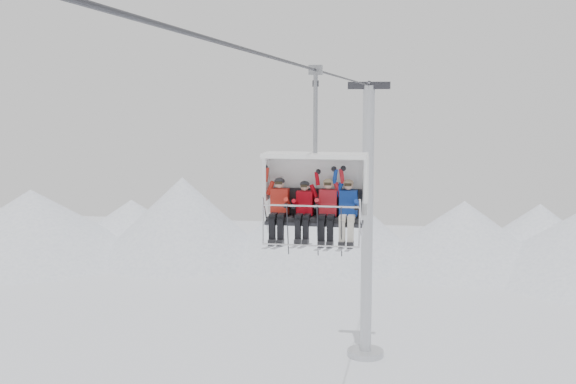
% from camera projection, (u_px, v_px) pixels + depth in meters
% --- Properties ---
extents(ridgeline, '(72.00, 21.00, 7.00)m').
position_uv_depth(ridgeline, '(363.00, 228.00, 55.31)').
color(ridgeline, white).
rests_on(ridgeline, ground).
extents(lift_tower_right, '(2.00, 1.80, 13.48)m').
position_uv_depth(lift_tower_right, '(367.00, 241.00, 35.08)').
color(lift_tower_right, '#B2B5BA').
rests_on(lift_tower_right, ground).
extents(haul_cable, '(0.06, 50.00, 0.06)m').
position_uv_depth(haul_cable, '(288.00, 62.00, 12.63)').
color(haul_cable, '#2E2E33').
rests_on(haul_cable, lift_tower_left).
extents(chairlift_carrier, '(2.35, 1.17, 3.98)m').
position_uv_depth(chairlift_carrier, '(316.00, 186.00, 16.54)').
color(chairlift_carrier, black).
rests_on(chairlift_carrier, haul_cable).
extents(skier_far_left, '(0.40, 1.69, 1.61)m').
position_uv_depth(skier_far_left, '(279.00, 207.00, 16.44)').
color(skier_far_left, red).
rests_on(skier_far_left, chairlift_carrier).
extents(skier_center_left, '(0.37, 1.69, 1.51)m').
position_uv_depth(skier_center_left, '(304.00, 209.00, 16.34)').
color(skier_center_left, '#AA0511').
rests_on(skier_center_left, chairlift_carrier).
extents(skier_center_right, '(0.40, 1.69, 1.61)m').
position_uv_depth(skier_center_right, '(328.00, 209.00, 16.25)').
color(skier_center_right, '#AF1822').
rests_on(skier_center_right, chairlift_carrier).
extents(skier_far_right, '(0.40, 1.69, 1.59)m').
position_uv_depth(skier_far_right, '(348.00, 209.00, 16.17)').
color(skier_far_right, navy).
rests_on(skier_far_right, chairlift_carrier).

